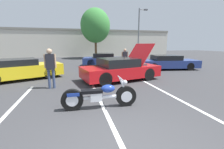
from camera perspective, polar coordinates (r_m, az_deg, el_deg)
parking_stripe_foreground at (r=5.83m, az=-34.23°, el=-11.10°), size 0.12×5.35×0.01m
parking_stripe_middle at (r=5.53m, az=-4.39°, el=-10.20°), size 0.12×5.35×0.01m
parking_stripe_back at (r=6.63m, az=21.26°, el=-7.25°), size 0.12×5.35×0.01m
far_building at (r=26.95m, az=-12.68°, el=11.87°), size 32.00×4.20×4.40m
light_pole at (r=21.11m, az=10.35°, el=15.78°), size 1.21×0.28×6.61m
tree_background at (r=22.29m, az=-6.37°, el=17.98°), size 4.13×4.13×6.97m
motorcycle at (r=4.89m, az=-4.71°, el=-8.15°), size 2.43×0.70×0.98m
show_car_hood_open at (r=8.64m, az=3.33°, el=2.03°), size 4.70×2.81×2.08m
parked_car_mid_row at (r=14.41m, az=-2.60°, el=5.67°), size 4.44×2.66×1.19m
parked_car_right_row at (r=13.23m, az=20.38°, el=4.34°), size 4.94×2.52×1.16m
parked_car_left_row at (r=10.24m, az=-31.32°, el=1.68°), size 4.71×3.27×1.21m
spectator_near_motorcycle at (r=7.43m, az=-22.45°, el=3.44°), size 0.52×0.24×1.85m
spectator_by_show_car at (r=11.61m, az=4.93°, el=6.38°), size 0.52×0.22×1.71m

